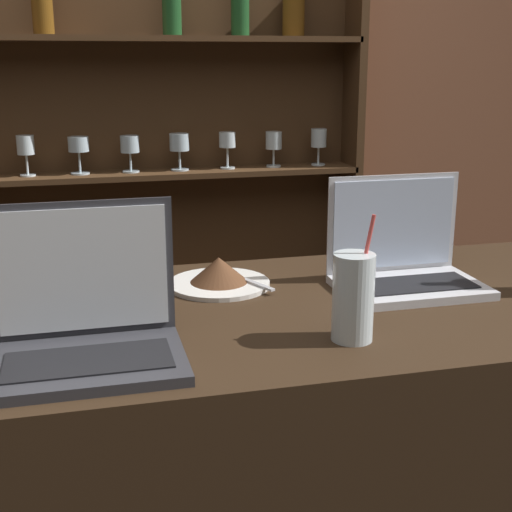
% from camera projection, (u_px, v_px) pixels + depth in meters
% --- Properties ---
extents(back_wall, '(7.00, 0.06, 2.70)m').
position_uv_depth(back_wall, '(142.00, 81.00, 2.59)').
color(back_wall, brown).
rests_on(back_wall, ground_plane).
extents(back_shelf, '(1.53, 0.18, 1.87)m').
position_uv_depth(back_shelf, '(157.00, 183.00, 2.62)').
color(back_shelf, '#472D19').
rests_on(back_shelf, ground_plane).
extents(laptop_near, '(0.31, 0.22, 0.25)m').
position_uv_depth(laptop_near, '(86.00, 325.00, 1.17)').
color(laptop_near, '#333338').
rests_on(laptop_near, bar_counter).
extents(laptop_far, '(0.31, 0.21, 0.24)m').
position_uv_depth(laptop_far, '(403.00, 262.00, 1.55)').
color(laptop_far, silver).
rests_on(laptop_far, bar_counter).
extents(cake_plate, '(0.22, 0.22, 0.07)m').
position_uv_depth(cake_plate, '(219.00, 275.00, 1.56)').
color(cake_plate, silver).
rests_on(cake_plate, bar_counter).
extents(water_glass, '(0.07, 0.07, 0.23)m').
position_uv_depth(water_glass, '(353.00, 297.00, 1.25)').
color(water_glass, silver).
rests_on(water_glass, bar_counter).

